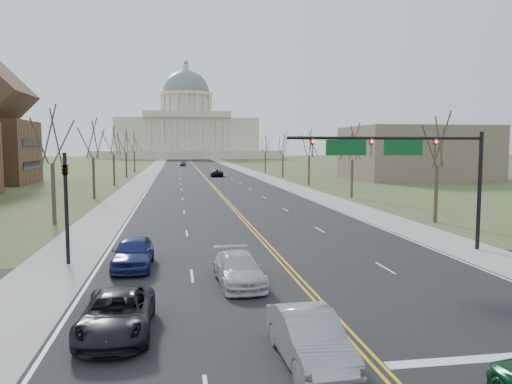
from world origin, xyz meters
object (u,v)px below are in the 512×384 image
object	(u,v)px
signal_left	(66,196)
car_sb_inner_second	(239,269)
car_sb_outer_second	(133,252)
car_far_sb	(183,164)
car_sb_inner_lead	(309,338)
car_far_nb	(217,173)
car_sb_outer_lead	(117,314)
signal_mast	(402,156)

from	to	relation	value
signal_left	car_sb_inner_second	bearing A→B (deg)	-32.07
car_sb_outer_second	car_far_sb	bearing A→B (deg)	89.24
car_sb_inner_lead	car_far_nb	size ratio (longest dim) A/B	0.85
car_sb_inner_second	car_far_nb	bearing A→B (deg)	83.33
car_sb_inner_lead	car_far_sb	distance (m)	143.38
signal_left	car_sb_inner_lead	world-z (taller)	signal_left
car_sb_inner_lead	car_sb_outer_second	bearing A→B (deg)	113.39
car_sb_outer_second	car_far_sb	world-z (taller)	car_sb_outer_second
signal_left	car_sb_outer_second	xyz separation A→B (m)	(3.54, -1.45, -2.88)
car_sb_outer_lead	car_far_sb	xyz separation A→B (m)	(4.21, 140.18, 0.01)
signal_mast	car_sb_inner_lead	world-z (taller)	signal_mast
signal_left	car_sb_outer_second	size ratio (longest dim) A/B	1.24
signal_mast	car_far_sb	distance (m)	129.98
signal_left	car_far_nb	bearing A→B (deg)	79.38
signal_mast	signal_left	world-z (taller)	signal_mast
car_sb_outer_lead	car_sb_outer_second	world-z (taller)	car_sb_outer_second
signal_mast	car_sb_outer_second	distance (m)	16.24
signal_left	car_far_sb	distance (m)	129.70
signal_left	car_sb_inner_second	distance (m)	10.56
car_sb_outer_lead	car_far_nb	xyz separation A→B (m)	(10.28, 85.66, 0.05)
car_far_nb	signal_left	bearing A→B (deg)	81.64
car_far_sb	signal_left	bearing A→B (deg)	-87.91
signal_mast	car_far_sb	world-z (taller)	signal_mast
car_sb_inner_second	car_far_sb	bearing A→B (deg)	87.48
car_sb_inner_lead	signal_left	bearing A→B (deg)	122.06
car_sb_outer_lead	car_far_nb	distance (m)	86.28
car_sb_inner_lead	car_far_nb	world-z (taller)	car_sb_inner_lead
car_sb_inner_lead	signal_mast	bearing A→B (deg)	53.70
car_sb_inner_lead	car_sb_outer_second	world-z (taller)	car_sb_outer_second
signal_mast	car_sb_outer_second	size ratio (longest dim) A/B	2.50
car_far_nb	car_sb_inner_lead	bearing A→B (deg)	89.38
car_sb_inner_second	car_far_nb	size ratio (longest dim) A/B	0.90
car_sb_outer_lead	car_sb_inner_second	size ratio (longest dim) A/B	1.04
signal_left	car_sb_inner_lead	xyz separation A→B (m)	(9.58, -13.95, -2.94)
car_sb_outer_lead	car_far_nb	bearing A→B (deg)	83.98
signal_mast	car_sb_inner_lead	size ratio (longest dim) A/B	2.62
car_sb_outer_second	car_far_nb	size ratio (longest dim) A/B	0.89
car_sb_inner_lead	car_far_sb	size ratio (longest dim) A/B	1.10
car_sb_outer_second	car_sb_outer_lead	bearing A→B (deg)	-87.45
signal_mast	signal_left	distance (m)	19.06
signal_mast	car_far_sb	bearing A→B (deg)	94.85
car_sb_outer_lead	car_far_sb	bearing A→B (deg)	89.11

